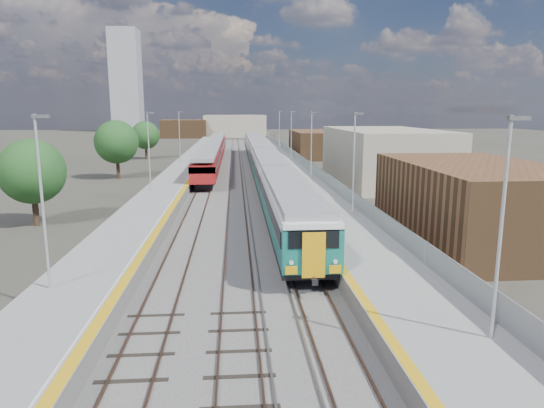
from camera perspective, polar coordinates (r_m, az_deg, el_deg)
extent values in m
plane|color=#47443A|center=(63.39, -2.46, 3.13)|extent=(320.00, 320.00, 0.00)
cube|color=#565451|center=(65.83, -4.50, 3.43)|extent=(10.50, 155.00, 0.06)
cube|color=#4C3323|center=(68.36, -1.95, 3.81)|extent=(0.07, 160.00, 0.14)
cube|color=#4C3323|center=(68.43, -0.74, 3.82)|extent=(0.07, 160.00, 0.14)
cube|color=#4C3323|center=(68.30, -4.89, 3.77)|extent=(0.07, 160.00, 0.14)
cube|color=#4C3323|center=(68.31, -3.68, 3.78)|extent=(0.07, 160.00, 0.14)
cube|color=#4C3323|center=(68.43, -7.83, 3.72)|extent=(0.07, 160.00, 0.14)
cube|color=#4C3323|center=(68.36, -6.62, 3.74)|extent=(0.07, 160.00, 0.14)
cube|color=gray|center=(68.35, -2.23, 3.79)|extent=(0.08, 160.00, 0.10)
cube|color=gray|center=(68.31, -3.40, 3.78)|extent=(0.08, 160.00, 0.10)
cube|color=slate|center=(66.17, 2.02, 3.91)|extent=(4.70, 155.00, 1.00)
cube|color=gray|center=(66.11, 2.02, 4.34)|extent=(4.70, 155.00, 0.03)
cube|color=gold|center=(65.91, 0.20, 4.34)|extent=(0.40, 155.00, 0.01)
cube|color=gray|center=(66.33, 3.92, 4.86)|extent=(0.06, 155.00, 1.20)
cylinder|color=#9EA0A3|center=(17.54, 25.32, -2.93)|extent=(0.12, 0.12, 7.50)
cube|color=#4C4C4F|center=(17.23, 27.05, 8.99)|extent=(0.70, 0.18, 0.14)
cylinder|color=#9EA0A3|center=(36.03, 9.58, 4.64)|extent=(0.12, 0.12, 7.50)
cube|color=#4C4C4F|center=(35.88, 10.17, 10.44)|extent=(0.70, 0.18, 0.14)
cylinder|color=#9EA0A3|center=(55.58, 4.64, 6.94)|extent=(0.12, 0.12, 7.50)
cube|color=#4C4C4F|center=(55.48, 4.96, 10.71)|extent=(0.70, 0.18, 0.14)
cylinder|color=#9EA0A3|center=(75.36, 2.27, 8.03)|extent=(0.12, 0.12, 7.50)
cube|color=#4C4C4F|center=(75.29, 2.48, 10.81)|extent=(0.70, 0.18, 0.14)
cylinder|color=#9EA0A3|center=(95.23, 0.88, 8.66)|extent=(0.12, 0.12, 7.50)
cube|color=#4C4C4F|center=(95.18, 1.04, 10.85)|extent=(0.70, 0.18, 0.14)
cube|color=slate|center=(66.15, -10.42, 3.73)|extent=(4.30, 155.00, 1.00)
cube|color=gray|center=(66.08, -10.43, 4.16)|extent=(4.30, 155.00, 0.03)
cube|color=gold|center=(65.91, -8.78, 4.22)|extent=(0.45, 155.00, 0.01)
cube|color=silver|center=(65.94, -9.09, 4.21)|extent=(0.08, 155.00, 0.01)
cylinder|color=#9EA0A3|center=(22.65, -25.40, 0.01)|extent=(0.12, 0.12, 7.50)
cube|color=#4C4C4F|center=(22.22, -25.57, 9.30)|extent=(0.70, 0.18, 0.14)
cylinder|color=#9EA0A3|center=(47.63, -14.27, 5.97)|extent=(0.12, 0.12, 7.50)
cube|color=#4C4C4F|center=(47.43, -14.18, 10.37)|extent=(0.70, 0.18, 0.14)
cylinder|color=#9EA0A3|center=(73.32, -10.83, 7.76)|extent=(0.12, 0.12, 7.50)
cube|color=#4C4C4F|center=(73.19, -10.73, 10.62)|extent=(0.70, 0.18, 0.14)
cube|color=brown|center=(35.22, 22.82, 0.21)|extent=(9.00, 16.00, 5.20)
cube|color=#A29B82|center=(60.76, 13.01, 5.56)|extent=(11.00, 22.00, 6.40)
cube|color=brown|center=(92.21, 5.09, 7.06)|extent=(8.00, 18.00, 4.80)
cube|color=#A29B82|center=(162.84, -4.38, 9.16)|extent=(20.00, 14.00, 7.00)
cube|color=brown|center=(158.68, -10.23, 8.71)|extent=(14.00, 12.00, 5.60)
cube|color=gray|center=(207.57, -16.77, 13.68)|extent=(11.00, 11.00, 40.00)
cube|color=black|center=(32.97, 1.94, -2.63)|extent=(2.80, 20.04, 0.47)
cube|color=#105545|center=(32.79, 1.95, -1.23)|extent=(2.90, 20.04, 1.17)
cube|color=black|center=(32.61, 1.96, 0.36)|extent=(2.96, 20.04, 0.80)
cube|color=white|center=(32.49, 1.96, 1.46)|extent=(2.90, 20.04, 0.49)
cube|color=gray|center=(32.43, 1.97, 2.22)|extent=(2.57, 20.04, 0.41)
cube|color=black|center=(53.08, -0.48, 2.59)|extent=(2.80, 20.04, 0.47)
cube|color=#105545|center=(52.96, -0.48, 3.47)|extent=(2.90, 20.04, 1.17)
cube|color=black|center=(52.85, -0.48, 4.46)|extent=(2.96, 20.04, 0.80)
cube|color=white|center=(52.78, -0.48, 5.15)|extent=(2.90, 20.04, 0.49)
cube|color=gray|center=(52.74, -0.48, 5.62)|extent=(2.57, 20.04, 0.41)
cube|color=black|center=(73.42, -1.56, 4.93)|extent=(2.80, 20.04, 0.47)
cube|color=#105545|center=(73.34, -1.56, 5.57)|extent=(2.90, 20.04, 1.17)
cube|color=black|center=(73.26, -1.57, 6.29)|extent=(2.96, 20.04, 0.80)
cube|color=white|center=(73.21, -1.57, 6.79)|extent=(2.90, 20.04, 0.49)
cube|color=gray|center=(73.18, -1.57, 7.12)|extent=(2.57, 20.04, 0.41)
cube|color=black|center=(93.85, -2.18, 6.25)|extent=(2.80, 20.04, 0.47)
cube|color=#105545|center=(93.79, -2.18, 6.75)|extent=(2.90, 20.04, 1.17)
cube|color=black|center=(93.72, -2.19, 7.32)|extent=(2.96, 20.04, 0.80)
cube|color=white|center=(93.68, -2.19, 7.70)|extent=(2.90, 20.04, 0.49)
cube|color=gray|center=(93.66, -2.19, 7.97)|extent=(2.57, 20.04, 0.41)
cube|color=#105545|center=(22.80, 4.78, -5.50)|extent=(2.88, 0.62, 2.16)
cube|color=black|center=(22.33, 4.93, -4.22)|extent=(2.36, 0.06, 0.82)
cube|color=#DF9E0E|center=(22.47, 4.93, -6.03)|extent=(1.08, 0.10, 2.16)
cube|color=black|center=(60.34, -7.60, 3.09)|extent=(1.87, 15.89, 0.65)
cube|color=maroon|center=(60.15, -7.64, 4.56)|extent=(2.75, 18.69, 1.97)
cube|color=black|center=(60.09, -7.65, 5.02)|extent=(2.81, 18.69, 0.69)
cube|color=gray|center=(60.00, -7.68, 5.96)|extent=(2.46, 18.69, 0.39)
cube|color=black|center=(79.37, -6.84, 4.99)|extent=(1.87, 15.89, 0.65)
cube|color=maroon|center=(79.22, -6.87, 6.11)|extent=(2.75, 18.69, 1.97)
cube|color=black|center=(79.18, -6.88, 6.46)|extent=(2.81, 18.69, 0.69)
cube|color=gray|center=(79.11, -6.89, 7.17)|extent=(2.46, 18.69, 0.39)
cube|color=black|center=(98.46, -6.38, 6.16)|extent=(1.87, 15.89, 0.65)
cube|color=maroon|center=(98.35, -6.40, 7.06)|extent=(2.75, 18.69, 1.97)
cube|color=black|center=(98.31, -6.40, 7.34)|extent=(2.81, 18.69, 0.69)
cube|color=gray|center=(98.26, -6.42, 7.92)|extent=(2.46, 18.69, 0.39)
cylinder|color=#382619|center=(40.89, -26.04, -0.72)|extent=(0.44, 0.44, 2.30)
sphere|color=#20491C|center=(40.44, -26.40, 3.45)|extent=(4.86, 4.86, 4.86)
cylinder|color=#382619|center=(65.18, -17.66, 3.99)|extent=(0.44, 0.44, 2.60)
sphere|color=#20491C|center=(64.88, -17.83, 6.96)|extent=(5.48, 5.48, 5.48)
cylinder|color=#382619|center=(90.08, -14.58, 5.88)|extent=(0.44, 0.44, 2.35)
sphere|color=#20491C|center=(89.88, -14.68, 7.83)|extent=(4.97, 4.97, 4.97)
cylinder|color=#382619|center=(88.69, 9.66, 5.86)|extent=(0.44, 0.44, 1.92)
sphere|color=#20491C|center=(88.50, 9.71, 7.48)|extent=(4.05, 4.05, 4.05)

